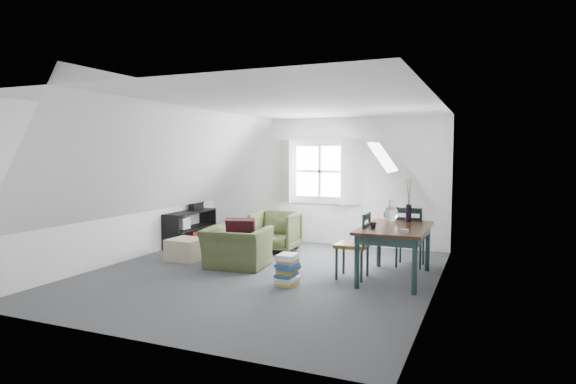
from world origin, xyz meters
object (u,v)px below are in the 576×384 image
at_px(dining_table, 395,233).
at_px(media_shelf, 188,230).
at_px(magazine_stack, 288,270).
at_px(armchair_near, 237,267).
at_px(dining_chair_near, 355,244).
at_px(ottoman, 186,249).
at_px(dining_chair_far, 410,235).
at_px(armchair_far, 276,251).

relative_size(dining_table, media_shelf, 1.17).
distance_m(dining_table, magazine_stack, 1.63).
xyz_separation_m(armchair_near, dining_table, (2.44, 0.26, 0.66)).
distance_m(dining_chair_near, magazine_stack, 1.08).
xyz_separation_m(armchair_near, media_shelf, (-1.78, 1.26, 0.30)).
xyz_separation_m(ottoman, magazine_stack, (2.20, -0.78, 0.03)).
bearing_deg(media_shelf, dining_chair_far, -3.46).
distance_m(armchair_far, ottoman, 1.67).
relative_size(dining_table, magazine_stack, 3.60).
xyz_separation_m(dining_table, media_shelf, (-4.23, 1.00, -0.36)).
height_order(dining_chair_near, media_shelf, dining_chair_near).
bearing_deg(dining_chair_far, ottoman, -1.57).
bearing_deg(dining_table, ottoman, -178.65).
bearing_deg(ottoman, armchair_far, 48.30).
distance_m(armchair_near, armchair_far, 1.40).
bearing_deg(armchair_near, dining_table, -179.47).
distance_m(dining_table, media_shelf, 4.36).
distance_m(media_shelf, magazine_stack, 3.48).
bearing_deg(dining_chair_near, armchair_far, -108.68).
bearing_deg(magazine_stack, dining_table, 34.23).
distance_m(armchair_near, media_shelf, 2.20).
xyz_separation_m(dining_chair_near, media_shelf, (-3.69, 1.18, -0.20)).
relative_size(ottoman, dining_chair_near, 0.56).
distance_m(armchair_near, dining_chair_near, 1.97).
height_order(armchair_far, magazine_stack, magazine_stack).
xyz_separation_m(armchair_far, dining_chair_far, (2.47, -0.27, 0.50)).
bearing_deg(dining_chair_near, dining_table, 124.73).
bearing_deg(ottoman, dining_table, 1.74).
distance_m(ottoman, magazine_stack, 2.34).
xyz_separation_m(dining_chair_far, magazine_stack, (-1.38, -1.75, -0.29)).
distance_m(armchair_near, dining_table, 2.54).
distance_m(dining_table, dining_chair_near, 0.59).
xyz_separation_m(dining_chair_near, magazine_stack, (-0.76, -0.71, -0.29)).
bearing_deg(dining_table, armchair_near, -174.36).
bearing_deg(magazine_stack, media_shelf, 147.22).
height_order(armchair_near, ottoman, ottoman).
bearing_deg(magazine_stack, ottoman, 160.55).
bearing_deg(armchair_far, magazine_stack, -64.55).
bearing_deg(media_shelf, armchair_far, 2.54).
relative_size(ottoman, media_shelf, 0.41).
relative_size(armchair_near, dining_chair_near, 1.01).
bearing_deg(magazine_stack, dining_chair_far, 51.83).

